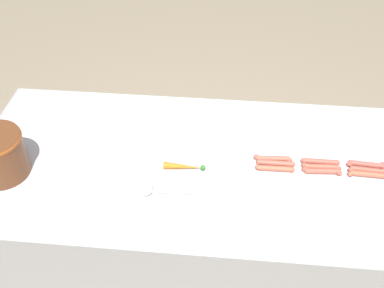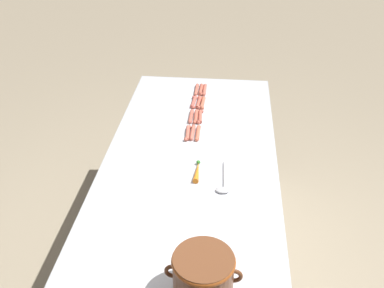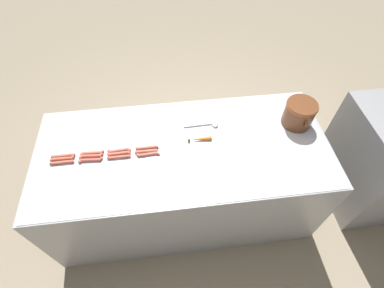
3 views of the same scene
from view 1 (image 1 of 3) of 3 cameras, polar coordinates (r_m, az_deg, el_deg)
name	(u,v)px [view 1 (image 1 of 3)]	position (r m, az deg, el deg)	size (l,w,h in m)	color
ground_plane	(209,275)	(2.68, 2.22, -16.37)	(20.00, 20.00, 0.00)	gray
griddle_counter	(212,227)	(2.31, 2.52, -10.49)	(0.96, 2.17, 0.90)	#ADAFB5
hot_dog_1	(368,174)	(2.04, 21.50, -3.63)	(0.03, 0.17, 0.02)	#C26248
hot_dog_2	(322,171)	(1.99, 16.25, -3.35)	(0.03, 0.17, 0.02)	#C05B4A
hot_dog_3	(275,168)	(1.96, 10.52, -3.09)	(0.03, 0.17, 0.02)	#CC654B
hot_dog_5	(368,170)	(2.06, 21.50, -3.11)	(0.03, 0.17, 0.02)	#C05A49
hot_dog_6	(321,167)	(2.01, 16.16, -2.81)	(0.03, 0.17, 0.02)	#C35E49
hot_dog_7	(276,163)	(1.98, 10.63, -2.43)	(0.02, 0.17, 0.02)	#C56250
hot_dog_9	(366,164)	(2.09, 21.34, -2.44)	(0.03, 0.17, 0.02)	#C55A4D
hot_dog_10	(320,162)	(2.03, 16.04, -2.18)	(0.02, 0.17, 0.02)	#BF5B4A
hot_dog_11	(273,159)	(2.00, 10.28, -1.84)	(0.03, 0.17, 0.02)	#C0614E
serving_spoon	(158,191)	(1.85, -4.39, -5.94)	(0.07, 0.27, 0.02)	#B7B7BC
carrot	(184,167)	(1.93, -0.97, -2.91)	(0.03, 0.18, 0.03)	orange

